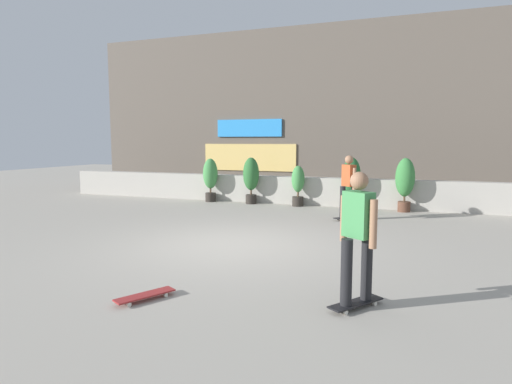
{
  "coord_description": "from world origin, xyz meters",
  "views": [
    {
      "loc": [
        3.43,
        -7.78,
        2.06
      ],
      "look_at": [
        0.0,
        1.5,
        0.9
      ],
      "focal_mm": 30.45,
      "sensor_mm": 36.0,
      "label": 1
    }
  ],
  "objects_px": {
    "potted_plant_1": "(251,177)",
    "potted_plant_4": "(405,180)",
    "skater_by_wall_left": "(358,234)",
    "skateboard_near_camera": "(145,295)",
    "potted_plant_3": "(351,179)",
    "potted_plant_0": "(210,177)",
    "potted_plant_2": "(298,184)",
    "skater_far_right": "(349,184)"
  },
  "relations": [
    {
      "from": "potted_plant_1",
      "to": "potted_plant_4",
      "type": "relative_size",
      "value": 0.97
    },
    {
      "from": "potted_plant_4",
      "to": "skater_by_wall_left",
      "type": "distance_m",
      "value": 8.05
    },
    {
      "from": "potted_plant_1",
      "to": "skater_by_wall_left",
      "type": "bearing_deg",
      "value": -60.95
    },
    {
      "from": "potted_plant_1",
      "to": "skateboard_near_camera",
      "type": "xyz_separation_m",
      "value": [
        1.85,
        -8.72,
        -0.83
      ]
    },
    {
      "from": "potted_plant_3",
      "to": "potted_plant_4",
      "type": "xyz_separation_m",
      "value": [
        1.54,
        0.0,
        0.0
      ]
    },
    {
      "from": "potted_plant_0",
      "to": "potted_plant_4",
      "type": "bearing_deg",
      "value": 0.0
    },
    {
      "from": "potted_plant_2",
      "to": "potted_plant_1",
      "type": "bearing_deg",
      "value": 180.0
    },
    {
      "from": "potted_plant_4",
      "to": "potted_plant_2",
      "type": "bearing_deg",
      "value": -180.0
    },
    {
      "from": "potted_plant_2",
      "to": "potted_plant_4",
      "type": "height_order",
      "value": "potted_plant_4"
    },
    {
      "from": "potted_plant_0",
      "to": "potted_plant_2",
      "type": "bearing_deg",
      "value": 0.0
    },
    {
      "from": "potted_plant_3",
      "to": "skater_by_wall_left",
      "type": "relative_size",
      "value": 0.93
    },
    {
      "from": "potted_plant_0",
      "to": "skateboard_near_camera",
      "type": "distance_m",
      "value": 9.37
    },
    {
      "from": "skateboard_near_camera",
      "to": "potted_plant_1",
      "type": "bearing_deg",
      "value": 101.99
    },
    {
      "from": "skater_by_wall_left",
      "to": "skateboard_near_camera",
      "type": "xyz_separation_m",
      "value": [
        -2.62,
        -0.68,
        -0.88
      ]
    },
    {
      "from": "potted_plant_2",
      "to": "skater_far_right",
      "type": "distance_m",
      "value": 2.71
    },
    {
      "from": "potted_plant_1",
      "to": "potted_plant_2",
      "type": "bearing_deg",
      "value": -0.0
    },
    {
      "from": "skater_far_right",
      "to": "skateboard_near_camera",
      "type": "bearing_deg",
      "value": -103.43
    },
    {
      "from": "potted_plant_2",
      "to": "skater_far_right",
      "type": "height_order",
      "value": "skater_far_right"
    },
    {
      "from": "skater_far_right",
      "to": "skater_by_wall_left",
      "type": "bearing_deg",
      "value": -80.69
    },
    {
      "from": "potted_plant_3",
      "to": "skateboard_near_camera",
      "type": "xyz_separation_m",
      "value": [
        -1.42,
        -8.72,
        -0.86
      ]
    },
    {
      "from": "potted_plant_2",
      "to": "skater_by_wall_left",
      "type": "xyz_separation_m",
      "value": [
        2.87,
        -8.04,
        0.23
      ]
    },
    {
      "from": "potted_plant_0",
      "to": "skater_far_right",
      "type": "height_order",
      "value": "skater_far_right"
    },
    {
      "from": "potted_plant_1",
      "to": "potted_plant_4",
      "type": "xyz_separation_m",
      "value": [
        4.81,
        0.0,
        0.03
      ]
    },
    {
      "from": "skateboard_near_camera",
      "to": "potted_plant_3",
      "type": "bearing_deg",
      "value": 80.75
    },
    {
      "from": "potted_plant_4",
      "to": "skater_far_right",
      "type": "height_order",
      "value": "skater_far_right"
    },
    {
      "from": "potted_plant_0",
      "to": "skater_far_right",
      "type": "bearing_deg",
      "value": -21.44
    },
    {
      "from": "potted_plant_1",
      "to": "skater_by_wall_left",
      "type": "relative_size",
      "value": 0.9
    },
    {
      "from": "potted_plant_0",
      "to": "potted_plant_1",
      "type": "distance_m",
      "value": 1.49
    },
    {
      "from": "potted_plant_2",
      "to": "skateboard_near_camera",
      "type": "xyz_separation_m",
      "value": [
        0.25,
        -8.72,
        -0.65
      ]
    },
    {
      "from": "potted_plant_2",
      "to": "potted_plant_4",
      "type": "distance_m",
      "value": 3.22
    },
    {
      "from": "potted_plant_3",
      "to": "skateboard_near_camera",
      "type": "bearing_deg",
      "value": -99.25
    },
    {
      "from": "potted_plant_1",
      "to": "skater_far_right",
      "type": "xyz_separation_m",
      "value": [
        3.47,
        -1.95,
        0.05
      ]
    },
    {
      "from": "potted_plant_2",
      "to": "potted_plant_4",
      "type": "relative_size",
      "value": 0.82
    },
    {
      "from": "potted_plant_3",
      "to": "potted_plant_4",
      "type": "distance_m",
      "value": 1.54
    },
    {
      "from": "potted_plant_2",
      "to": "potted_plant_0",
      "type": "bearing_deg",
      "value": 180.0
    },
    {
      "from": "potted_plant_4",
      "to": "skateboard_near_camera",
      "type": "height_order",
      "value": "potted_plant_4"
    },
    {
      "from": "potted_plant_1",
      "to": "potted_plant_0",
      "type": "bearing_deg",
      "value": -180.0
    },
    {
      "from": "potted_plant_2",
      "to": "skateboard_near_camera",
      "type": "relative_size",
      "value": 1.62
    },
    {
      "from": "skater_far_right",
      "to": "potted_plant_3",
      "type": "bearing_deg",
      "value": 95.79
    },
    {
      "from": "potted_plant_1",
      "to": "skater_far_right",
      "type": "relative_size",
      "value": 0.9
    },
    {
      "from": "skater_by_wall_left",
      "to": "skater_far_right",
      "type": "bearing_deg",
      "value": 99.31
    },
    {
      "from": "potted_plant_0",
      "to": "skater_far_right",
      "type": "distance_m",
      "value": 5.33
    }
  ]
}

